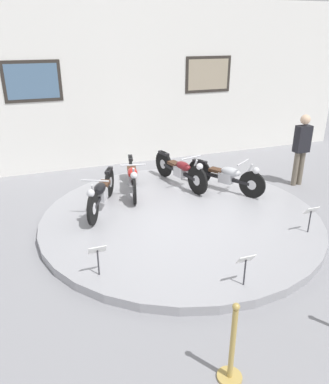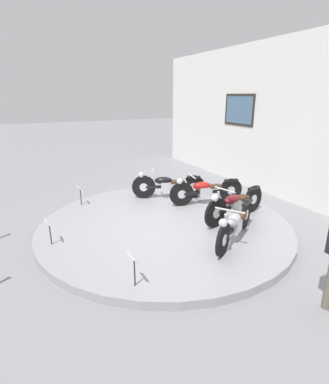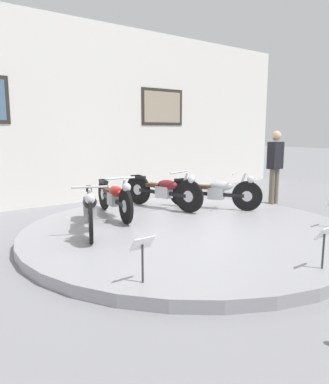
{
  "view_description": "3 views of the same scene",
  "coord_description": "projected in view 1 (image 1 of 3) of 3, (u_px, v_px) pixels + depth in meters",
  "views": [
    {
      "loc": [
        -2.59,
        -6.18,
        3.52
      ],
      "look_at": [
        -0.27,
        0.2,
        0.6
      ],
      "focal_mm": 35.0,
      "sensor_mm": 36.0,
      "label": 1
    },
    {
      "loc": [
        5.52,
        -2.75,
        2.85
      ],
      "look_at": [
        -0.14,
        0.06,
        0.8
      ],
      "focal_mm": 28.0,
      "sensor_mm": 36.0,
      "label": 2
    },
    {
      "loc": [
        -4.04,
        -4.61,
        1.78
      ],
      "look_at": [
        -0.3,
        0.28,
        0.75
      ],
      "focal_mm": 35.0,
      "sensor_mm": 36.0,
      "label": 3
    }
  ],
  "objects": [
    {
      "name": "display_platform",
      "position": [
        181.0,
        218.0,
        7.51
      ],
      "size": [
        5.5,
        5.5,
        0.15
      ],
      "primitive_type": "cylinder",
      "color": "#99999E",
      "rests_on": "ground_plane"
    },
    {
      "name": "stanchion_post_left_of_entry",
      "position": [
        232.0,
        354.0,
        3.99
      ],
      "size": [
        0.28,
        0.28,
        1.02
      ],
      "color": "tan",
      "rests_on": "ground_plane"
    },
    {
      "name": "ground_plane",
      "position": [
        180.0,
        221.0,
        7.54
      ],
      "size": [
        60.0,
        60.0,
        0.0
      ],
      "primitive_type": "plane",
      "color": "gray"
    },
    {
      "name": "back_wall",
      "position": [
        126.0,
        86.0,
        10.13
      ],
      "size": [
        14.0,
        0.22,
        4.35
      ],
      "color": "white",
      "rests_on": "ground_plane"
    },
    {
      "name": "info_placard_front_left",
      "position": [
        98.0,
        254.0,
        5.48
      ],
      "size": [
        0.26,
        0.11,
        0.51
      ],
      "color": "#333338",
      "rests_on": "display_platform"
    },
    {
      "name": "info_placard_front_right",
      "position": [
        311.0,
        214.0,
        6.68
      ],
      "size": [
        0.26,
        0.11,
        0.51
      ],
      "color": "#333338",
      "rests_on": "display_platform"
    },
    {
      "name": "info_placard_front_centre",
      "position": [
        246.0,
        263.0,
        5.26
      ],
      "size": [
        0.26,
        0.11,
        0.51
      ],
      "color": "#333338",
      "rests_on": "display_platform"
    },
    {
      "name": "visitor_standing",
      "position": [
        302.0,
        146.0,
        8.97
      ],
      "size": [
        0.36,
        0.23,
        1.75
      ],
      "color": "#6B6051",
      "rests_on": "ground_plane"
    },
    {
      "name": "motorcycle_red",
      "position": [
        132.0,
        176.0,
        8.4
      ],
      "size": [
        0.59,
        1.94,
        0.79
      ],
      "color": "black",
      "rests_on": "display_platform"
    },
    {
      "name": "motorcycle_black",
      "position": [
        101.0,
        192.0,
        7.55
      ],
      "size": [
        0.9,
        1.82,
        0.79
      ],
      "color": "black",
      "rests_on": "display_platform"
    },
    {
      "name": "motorcycle_silver",
      "position": [
        226.0,
        176.0,
        8.45
      ],
      "size": [
        1.11,
        1.67,
        0.78
      ],
      "color": "black",
      "rests_on": "display_platform"
    },
    {
      "name": "motorcycle_maroon",
      "position": [
        181.0,
        170.0,
        8.76
      ],
      "size": [
        0.63,
        1.96,
        0.8
      ],
      "color": "black",
      "rests_on": "display_platform"
    }
  ]
}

